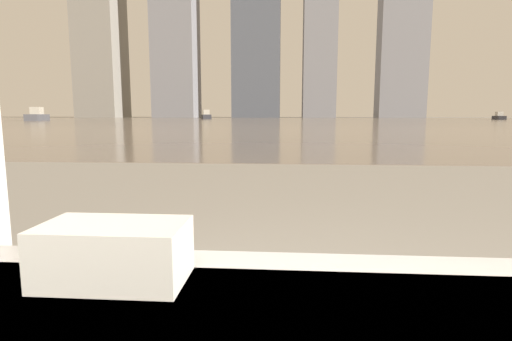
{
  "coord_description": "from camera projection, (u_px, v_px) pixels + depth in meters",
  "views": [
    {
      "loc": [
        0.2,
        0.08,
        0.86
      ],
      "look_at": [
        0.01,
        2.58,
        0.51
      ],
      "focal_mm": 28.0,
      "sensor_mm": 36.0,
      "label": 1
    }
  ],
  "objects": [
    {
      "name": "harbor_boat_0",
      "position": [
        37.0,
        116.0,
        57.62
      ],
      "size": [
        2.97,
        5.44,
        1.94
      ],
      "color": "#4C4C51",
      "rests_on": "harbor_water"
    },
    {
      "name": "harbor_water",
      "position": [
        285.0,
        120.0,
        61.28
      ],
      "size": [
        180.0,
        110.0,
        0.01
      ],
      "color": "gray",
      "rests_on": "ground_plane"
    },
    {
      "name": "towel_stack",
      "position": [
        114.0,
        252.0,
        0.81
      ],
      "size": [
        0.29,
        0.16,
        0.12
      ],
      "color": "silver",
      "rests_on": "bathtub"
    },
    {
      "name": "harbor_boat_2",
      "position": [
        206.0,
        116.0,
        81.88
      ],
      "size": [
        3.02,
        5.26,
        1.87
      ],
      "color": "#2D2D33",
      "rests_on": "harbor_water"
    },
    {
      "name": "harbor_boat_1",
      "position": [
        499.0,
        117.0,
        69.93
      ],
      "size": [
        1.84,
        3.8,
        1.37
      ],
      "color": "#2D2D33",
      "rests_on": "harbor_water"
    },
    {
      "name": "skyline_tower_0",
      "position": [
        99.0,
        22.0,
        116.79
      ],
      "size": [
        12.15,
        12.49,
        55.61
      ],
      "color": "gray",
      "rests_on": "ground_plane"
    }
  ]
}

